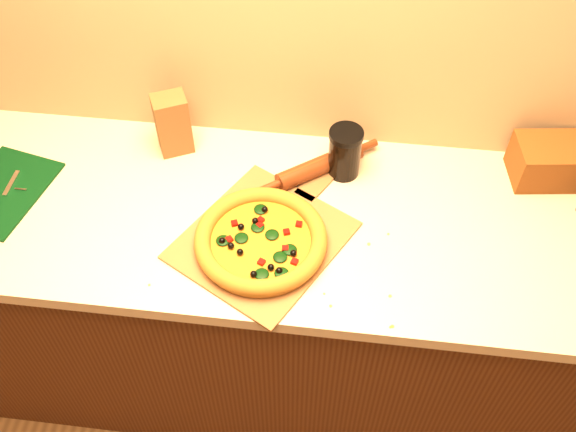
{
  "coord_description": "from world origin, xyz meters",
  "views": [
    {
      "loc": [
        0.2,
        0.31,
        2.25
      ],
      "look_at": [
        0.08,
        1.38,
        0.96
      ],
      "focal_mm": 40.0,
      "sensor_mm": 36.0,
      "label": 1
    }
  ],
  "objects_px": {
    "pizza_peel": "(266,236)",
    "dark_jar": "(345,152)",
    "rolling_pin": "(320,166)",
    "cutting_board": "(2,192)",
    "pizza": "(261,240)"
  },
  "relations": [
    {
      "from": "pizza_peel",
      "to": "dark_jar",
      "type": "xyz_separation_m",
      "value": [
        0.19,
        0.27,
        0.07
      ]
    },
    {
      "from": "cutting_board",
      "to": "rolling_pin",
      "type": "relative_size",
      "value": 1.05
    },
    {
      "from": "rolling_pin",
      "to": "cutting_board",
      "type": "bearing_deg",
      "value": -168.04
    },
    {
      "from": "cutting_board",
      "to": "dark_jar",
      "type": "bearing_deg",
      "value": 24.5
    },
    {
      "from": "cutting_board",
      "to": "dark_jar",
      "type": "relative_size",
      "value": 2.23
    },
    {
      "from": "pizza",
      "to": "rolling_pin",
      "type": "relative_size",
      "value": 1.06
    },
    {
      "from": "pizza_peel",
      "to": "dark_jar",
      "type": "height_order",
      "value": "dark_jar"
    },
    {
      "from": "pizza_peel",
      "to": "dark_jar",
      "type": "distance_m",
      "value": 0.33
    },
    {
      "from": "rolling_pin",
      "to": "pizza_peel",
      "type": "bearing_deg",
      "value": -115.3
    },
    {
      "from": "rolling_pin",
      "to": "dark_jar",
      "type": "bearing_deg",
      "value": 10.0
    },
    {
      "from": "pizza_peel",
      "to": "pizza",
      "type": "height_order",
      "value": "pizza"
    },
    {
      "from": "rolling_pin",
      "to": "dark_jar",
      "type": "distance_m",
      "value": 0.09
    },
    {
      "from": "dark_jar",
      "to": "pizza_peel",
      "type": "bearing_deg",
      "value": -125.21
    },
    {
      "from": "pizza_peel",
      "to": "cutting_board",
      "type": "bearing_deg",
      "value": -155.73
    },
    {
      "from": "pizza_peel",
      "to": "rolling_pin",
      "type": "relative_size",
      "value": 1.8
    }
  ]
}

